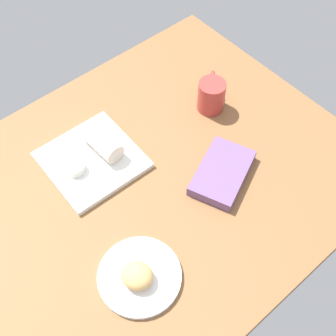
% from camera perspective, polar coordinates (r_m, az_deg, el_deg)
% --- Properties ---
extents(dining_table, '(1.10, 0.90, 0.04)m').
position_cam_1_polar(dining_table, '(1.21, -1.86, -1.68)').
color(dining_table, brown).
rests_on(dining_table, ground).
extents(round_plate, '(0.20, 0.20, 0.01)m').
position_cam_1_polar(round_plate, '(1.06, -3.69, -13.77)').
color(round_plate, white).
rests_on(round_plate, dining_table).
extents(scone_pastry, '(0.09, 0.10, 0.05)m').
position_cam_1_polar(scone_pastry, '(1.03, -4.02, -13.68)').
color(scone_pastry, tan).
rests_on(scone_pastry, round_plate).
extents(square_plate, '(0.25, 0.25, 0.02)m').
position_cam_1_polar(square_plate, '(1.24, -9.77, 1.03)').
color(square_plate, white).
rests_on(square_plate, dining_table).
extents(sauce_cup, '(0.05, 0.05, 0.03)m').
position_cam_1_polar(sauce_cup, '(1.20, -11.87, 0.07)').
color(sauce_cup, silver).
rests_on(sauce_cup, square_plate).
extents(breakfast_wrap, '(0.06, 0.12, 0.06)m').
position_cam_1_polar(breakfast_wrap, '(1.22, -8.46, 3.26)').
color(breakfast_wrap, beige).
rests_on(breakfast_wrap, square_plate).
extents(book_stack, '(0.23, 0.19, 0.03)m').
position_cam_1_polar(book_stack, '(1.19, 7.01, -0.61)').
color(book_stack, '#6B4C7A').
rests_on(book_stack, dining_table).
extents(coffee_mug, '(0.11, 0.11, 0.10)m').
position_cam_1_polar(coffee_mug, '(1.32, 5.62, 9.42)').
color(coffee_mug, '#B23833').
rests_on(coffee_mug, dining_table).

